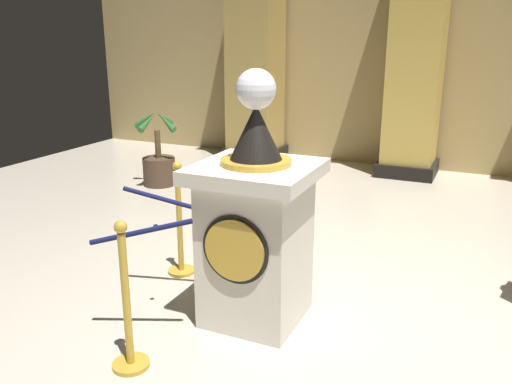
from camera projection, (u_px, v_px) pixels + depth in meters
name	position (u px, v px, depth m)	size (l,w,h in m)	color
ground_plane	(310.00, 309.00, 4.12)	(11.97, 11.97, 0.00)	beige
back_wall	(422.00, 50.00, 8.03)	(11.97, 0.16, 3.64)	tan
pedestal_clock	(256.00, 227.00, 3.80)	(0.83, 0.83, 1.84)	silver
stanchion_near	(180.00, 235.00, 4.64)	(0.24, 0.24, 1.03)	gold
stanchion_far	(128.00, 319.00, 3.30)	(0.24, 0.24, 1.00)	gold
velvet_rope	(155.00, 215.00, 3.85)	(0.91, 0.93, 0.22)	#141947
column_left	(255.00, 55.00, 8.61)	(0.91, 0.91, 3.50)	black
column_centre_rear	(417.00, 57.00, 7.60)	(0.88, 0.88, 3.50)	black
potted_palm_left	(159.00, 163.00, 7.43)	(0.70, 0.70, 1.07)	#4C3828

